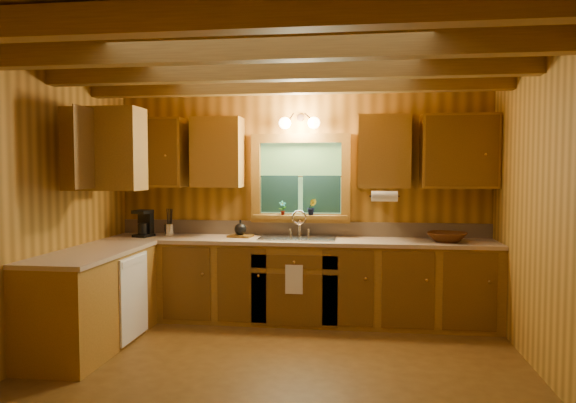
# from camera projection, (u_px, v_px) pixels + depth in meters

# --- Properties ---
(room) EXTENTS (4.20, 4.20, 4.20)m
(room) POSITION_uv_depth(u_px,v_px,m) (275.00, 214.00, 4.19)
(room) COLOR brown
(room) RESTS_ON ground
(ceiling_beams) EXTENTS (4.20, 2.54, 0.18)m
(ceiling_beams) POSITION_uv_depth(u_px,v_px,m) (274.00, 60.00, 4.12)
(ceiling_beams) COLOR brown
(ceiling_beams) RESTS_ON room
(base_cabinets) EXTENTS (4.20, 2.22, 0.86)m
(base_cabinets) POSITION_uv_depth(u_px,v_px,m) (247.00, 286.00, 5.58)
(base_cabinets) COLOR olive
(base_cabinets) RESTS_ON ground
(countertop) EXTENTS (4.20, 2.24, 0.04)m
(countertop) POSITION_uv_depth(u_px,v_px,m) (249.00, 244.00, 5.56)
(countertop) COLOR tan
(countertop) RESTS_ON base_cabinets
(backsplash) EXTENTS (4.20, 0.02, 0.16)m
(backsplash) POSITION_uv_depth(u_px,v_px,m) (301.00, 228.00, 6.08)
(backsplash) COLOR tan
(backsplash) RESTS_ON room
(dishwasher_panel) EXTENTS (0.02, 0.60, 0.80)m
(dishwasher_panel) POSITION_uv_depth(u_px,v_px,m) (134.00, 297.00, 5.11)
(dishwasher_panel) COLOR white
(dishwasher_panel) RESTS_ON base_cabinets
(upper_cabinets) EXTENTS (4.19, 1.77, 0.78)m
(upper_cabinets) POSITION_uv_depth(u_px,v_px,m) (243.00, 151.00, 5.64)
(upper_cabinets) COLOR olive
(upper_cabinets) RESTS_ON room
(window) EXTENTS (1.12, 0.08, 1.00)m
(window) POSITION_uv_depth(u_px,v_px,m) (300.00, 180.00, 6.03)
(window) COLOR brown
(window) RESTS_ON room
(window_sill) EXTENTS (1.06, 0.14, 0.04)m
(window_sill) POSITION_uv_depth(u_px,v_px,m) (300.00, 217.00, 6.00)
(window_sill) COLOR brown
(window_sill) RESTS_ON room
(wall_sconce) EXTENTS (0.45, 0.21, 0.17)m
(wall_sconce) POSITION_uv_depth(u_px,v_px,m) (299.00, 123.00, 5.87)
(wall_sconce) COLOR black
(wall_sconce) RESTS_ON room
(paper_towel_roll) EXTENTS (0.27, 0.11, 0.11)m
(paper_towel_roll) POSITION_uv_depth(u_px,v_px,m) (384.00, 196.00, 5.58)
(paper_towel_roll) COLOR white
(paper_towel_roll) RESTS_ON upper_cabinets
(dish_towel) EXTENTS (0.18, 0.01, 0.30)m
(dish_towel) POSITION_uv_depth(u_px,v_px,m) (294.00, 279.00, 5.49)
(dish_towel) COLOR white
(dish_towel) RESTS_ON base_cabinets
(sink) EXTENTS (0.82, 0.48, 0.43)m
(sink) POSITION_uv_depth(u_px,v_px,m) (298.00, 243.00, 5.80)
(sink) COLOR silver
(sink) RESTS_ON countertop
(coffee_maker) EXTENTS (0.17, 0.21, 0.30)m
(coffee_maker) POSITION_uv_depth(u_px,v_px,m) (144.00, 223.00, 5.98)
(coffee_maker) COLOR black
(coffee_maker) RESTS_ON countertop
(utensil_crock) EXTENTS (0.11, 0.11, 0.31)m
(utensil_crock) POSITION_uv_depth(u_px,v_px,m) (169.00, 229.00, 6.05)
(utensil_crock) COLOR silver
(utensil_crock) RESTS_ON countertop
(cutting_board) EXTENTS (0.28, 0.22, 0.02)m
(cutting_board) POSITION_uv_depth(u_px,v_px,m) (240.00, 236.00, 5.93)
(cutting_board) COLOR brown
(cutting_board) RESTS_ON countertop
(teakettle) EXTENTS (0.13, 0.13, 0.17)m
(teakettle) POSITION_uv_depth(u_px,v_px,m) (240.00, 229.00, 5.93)
(teakettle) COLOR black
(teakettle) RESTS_ON cutting_board
(wicker_basket) EXTENTS (0.50, 0.50, 0.10)m
(wicker_basket) POSITION_uv_depth(u_px,v_px,m) (447.00, 237.00, 5.54)
(wicker_basket) COLOR #48230C
(wicker_basket) RESTS_ON countertop
(potted_plant_left) EXTENTS (0.10, 0.09, 0.16)m
(potted_plant_left) POSITION_uv_depth(u_px,v_px,m) (283.00, 208.00, 5.99)
(potted_plant_left) COLOR brown
(potted_plant_left) RESTS_ON window_sill
(potted_plant_right) EXTENTS (0.11, 0.09, 0.18)m
(potted_plant_right) POSITION_uv_depth(u_px,v_px,m) (312.00, 207.00, 5.97)
(potted_plant_right) COLOR brown
(potted_plant_right) RESTS_ON window_sill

